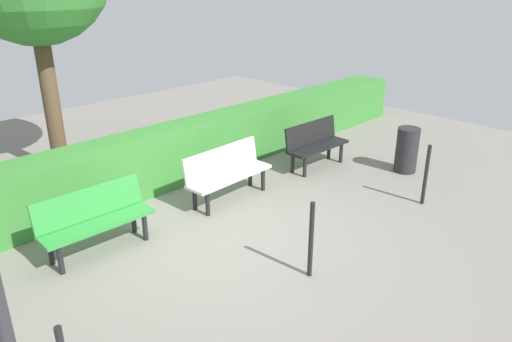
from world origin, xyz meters
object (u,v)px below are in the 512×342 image
at_px(bench_black, 315,143).
at_px(bench_green, 94,217).
at_px(trash_bin, 407,150).
at_px(bench_white, 227,171).

relative_size(bench_black, bench_green, 0.92).
relative_size(bench_green, trash_bin, 1.79).
xyz_separation_m(bench_white, bench_green, (2.31, -0.02, -0.00)).
relative_size(bench_black, trash_bin, 1.65).
bearing_deg(bench_green, bench_white, -179.56).
height_order(bench_white, trash_bin, bench_white).
xyz_separation_m(bench_green, trash_bin, (-5.47, 1.49, -0.06)).
distance_m(bench_black, bench_white, 2.15).
distance_m(bench_black, bench_green, 4.46).
bearing_deg(bench_white, bench_green, -3.32).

